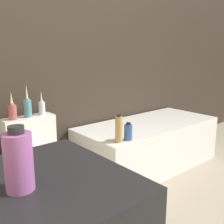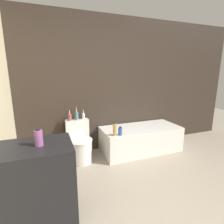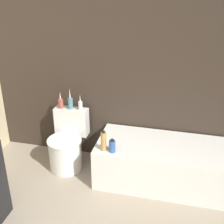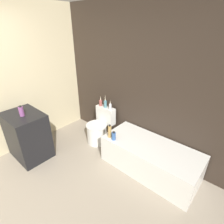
# 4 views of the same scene
# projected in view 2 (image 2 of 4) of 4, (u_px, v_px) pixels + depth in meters

# --- Properties ---
(wall_back_tiled) EXTENTS (6.40, 0.06, 2.60)m
(wall_back_tiled) POSITION_uv_depth(u_px,v_px,m) (97.00, 86.00, 3.39)
(wall_back_tiled) COLOR #332821
(wall_back_tiled) RESTS_ON ground_plane
(bathtub) EXTENTS (1.56, 0.71, 0.49)m
(bathtub) POSITION_uv_depth(u_px,v_px,m) (140.00, 139.00, 3.52)
(bathtub) COLOR white
(bathtub) RESTS_ON ground
(toilet) EXTENTS (0.42, 0.56, 0.70)m
(toilet) POSITION_uv_depth(u_px,v_px,m) (80.00, 145.00, 3.12)
(toilet) COLOR white
(toilet) RESTS_ON ground
(vanity_counter) EXTENTS (0.73, 0.54, 0.86)m
(vanity_counter) POSITION_uv_depth(u_px,v_px,m) (38.00, 184.00, 1.81)
(vanity_counter) COLOR black
(vanity_counter) RESTS_ON ground
(soap_bottle_glass) EXTENTS (0.08, 0.08, 0.18)m
(soap_bottle_glass) POSITION_uv_depth(u_px,v_px,m) (39.00, 138.00, 1.70)
(soap_bottle_glass) COLOR #8C4C8C
(soap_bottle_glass) RESTS_ON vanity_counter
(vase_gold) EXTENTS (0.07, 0.07, 0.22)m
(vase_gold) POSITION_uv_depth(u_px,v_px,m) (70.00, 117.00, 3.15)
(vase_gold) COLOR #994C47
(vase_gold) RESTS_ON toilet
(vase_silver) EXTENTS (0.06, 0.06, 0.27)m
(vase_silver) POSITION_uv_depth(u_px,v_px,m) (77.00, 115.00, 3.19)
(vase_silver) COLOR teal
(vase_silver) RESTS_ON toilet
(vase_bronze) EXTENTS (0.05, 0.05, 0.20)m
(vase_bronze) POSITION_uv_depth(u_px,v_px,m) (83.00, 115.00, 3.25)
(vase_bronze) COLOR silver
(vase_bronze) RESTS_ON toilet
(shampoo_bottle_tall) EXTENTS (0.06, 0.06, 0.24)m
(shampoo_bottle_tall) POSITION_uv_depth(u_px,v_px,m) (115.00, 130.00, 2.98)
(shampoo_bottle_tall) COLOR tan
(shampoo_bottle_tall) RESTS_ON bathtub
(shampoo_bottle_short) EXTENTS (0.07, 0.07, 0.15)m
(shampoo_bottle_short) POSITION_uv_depth(u_px,v_px,m) (120.00, 131.00, 3.01)
(shampoo_bottle_short) COLOR #335999
(shampoo_bottle_short) RESTS_ON bathtub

